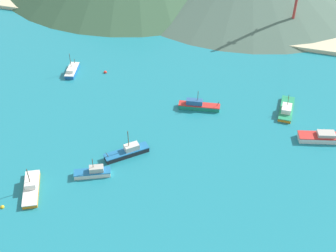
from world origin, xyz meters
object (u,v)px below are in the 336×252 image
at_px(fishing_boat_0, 93,172).
at_px(fishing_boat_4, 128,152).
at_px(fishing_boat_1, 321,137).
at_px(fishing_boat_2, 286,109).
at_px(fishing_boat_5, 198,105).
at_px(buoy_0, 2,207).
at_px(buoy_1, 105,72).
at_px(fishing_boat_3, 72,70).
at_px(fishing_boat_6, 31,187).

distance_m(fishing_boat_0, fishing_boat_4, 9.66).
height_order(fishing_boat_1, fishing_boat_2, fishing_boat_2).
bearing_deg(fishing_boat_5, buoy_0, -124.45).
relative_size(fishing_boat_4, fishing_boat_5, 0.86).
xyz_separation_m(fishing_boat_1, buoy_1, (-60.90, 12.88, -0.76)).
height_order(fishing_boat_1, fishing_boat_3, fishing_boat_3).
relative_size(fishing_boat_0, fishing_boat_2, 0.77).
height_order(fishing_boat_3, fishing_boat_4, fishing_boat_4).
distance_m(fishing_boat_1, fishing_boat_6, 67.27).
relative_size(fishing_boat_2, fishing_boat_6, 1.01).
relative_size(buoy_0, buoy_1, 0.85).
bearing_deg(buoy_0, buoy_1, 89.66).
bearing_deg(fishing_boat_5, fishing_boat_1, -7.07).
relative_size(fishing_boat_1, buoy_0, 13.34).
bearing_deg(fishing_boat_2, fishing_boat_4, -140.88).
distance_m(fishing_boat_4, buoy_0, 29.14).
bearing_deg(fishing_boat_5, buoy_1, 163.19).
distance_m(fishing_boat_3, fishing_boat_5, 39.64).
relative_size(fishing_boat_3, buoy_1, 8.55).
bearing_deg(fishing_boat_1, fishing_boat_2, 134.12).
height_order(fishing_boat_2, buoy_1, fishing_boat_2).
distance_m(fishing_boat_2, fishing_boat_5, 22.76).
bearing_deg(fishing_boat_4, fishing_boat_0, -120.31).
height_order(fishing_boat_2, fishing_boat_3, fishing_boat_3).
xyz_separation_m(fishing_boat_3, buoy_0, (8.91, -50.37, -0.65)).
xyz_separation_m(fishing_boat_2, fishing_boat_5, (-22.14, -5.28, 0.19)).
relative_size(fishing_boat_3, fishing_boat_5, 0.74).
distance_m(fishing_boat_5, buoy_0, 53.44).
distance_m(fishing_boat_3, fishing_boat_4, 39.64).
height_order(fishing_boat_0, fishing_boat_4, fishing_boat_4).
xyz_separation_m(fishing_boat_1, fishing_boat_5, (-30.99, 3.84, 0.05)).
distance_m(fishing_boat_4, fishing_boat_6, 22.42).
bearing_deg(buoy_1, buoy_0, -90.34).
xyz_separation_m(fishing_boat_3, buoy_1, (9.23, 2.72, -0.63)).
bearing_deg(fishing_boat_2, buoy_0, -136.71).
relative_size(fishing_boat_3, fishing_boat_4, 0.86).
distance_m(fishing_boat_1, fishing_boat_4, 46.00).
xyz_separation_m(fishing_boat_4, fishing_boat_6, (-15.70, -16.01, -0.07)).
bearing_deg(buoy_0, fishing_boat_4, 49.49).
distance_m(fishing_boat_0, fishing_boat_2, 52.27).
relative_size(fishing_boat_6, buoy_0, 13.06).
xyz_separation_m(fishing_boat_0, fishing_boat_2, (38.33, 35.54, -0.12)).
relative_size(fishing_boat_4, buoy_1, 9.97).
height_order(fishing_boat_3, fishing_boat_6, fishing_boat_3).
relative_size(fishing_boat_1, buoy_1, 11.29).
xyz_separation_m(fishing_boat_2, buoy_1, (-52.06, 3.75, -0.62)).
xyz_separation_m(fishing_boat_0, fishing_boat_6, (-10.82, -7.68, -0.05)).
distance_m(fishing_boat_0, buoy_1, 41.63).
xyz_separation_m(fishing_boat_2, fishing_boat_4, (-33.45, -27.20, 0.15)).
bearing_deg(fishing_boat_2, fishing_boat_1, -45.88).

